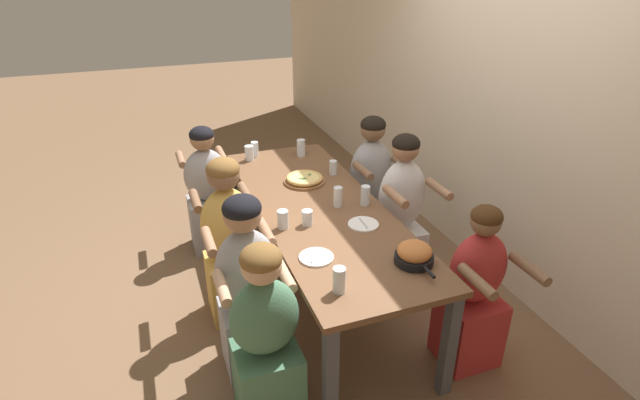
{
  "coord_description": "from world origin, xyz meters",
  "views": [
    {
      "loc": [
        2.87,
        -1.07,
        2.34
      ],
      "look_at": [
        0.0,
        0.0,
        0.8
      ],
      "focal_mm": 28.0,
      "sensor_mm": 36.0,
      "label": 1
    }
  ],
  "objects_px": {
    "empty_plate_b": "(316,257)",
    "drinking_glass_i": "(255,150)",
    "drinking_glass_e": "(249,154)",
    "diner_far_center": "(400,217)",
    "drinking_glass_b": "(283,221)",
    "drinking_glass_d": "(339,281)",
    "diner_near_left": "(208,194)",
    "pizza_board_main": "(304,179)",
    "skillet_bowl": "(414,254)",
    "drinking_glass_h": "(338,197)",
    "diner_far_right": "(474,295)",
    "drinking_glass_f": "(307,219)",
    "drinking_glass_c": "(301,149)",
    "diner_near_center": "(230,245)",
    "diner_near_right": "(266,342)",
    "drinking_glass_g": "(333,168)",
    "empty_plate_a": "(363,224)",
    "diner_far_midleft": "(370,190)",
    "diner_near_midright": "(248,292)",
    "drinking_glass_a": "(365,197)"
  },
  "relations": [
    {
      "from": "empty_plate_b",
      "to": "drinking_glass_i",
      "type": "distance_m",
      "value": 1.68
    },
    {
      "from": "drinking_glass_e",
      "to": "diner_far_center",
      "type": "bearing_deg",
      "value": 41.43
    },
    {
      "from": "drinking_glass_b",
      "to": "drinking_glass_d",
      "type": "bearing_deg",
      "value": 6.36
    },
    {
      "from": "empty_plate_b",
      "to": "drinking_glass_e",
      "type": "xyz_separation_m",
      "value": [
        -1.61,
        -0.01,
        0.05
      ]
    },
    {
      "from": "drinking_glass_e",
      "to": "diner_near_left",
      "type": "distance_m",
      "value": 0.48
    },
    {
      "from": "pizza_board_main",
      "to": "drinking_glass_e",
      "type": "distance_m",
      "value": 0.66
    },
    {
      "from": "skillet_bowl",
      "to": "drinking_glass_h",
      "type": "relative_size",
      "value": 2.24
    },
    {
      "from": "diner_far_right",
      "to": "drinking_glass_b",
      "type": "bearing_deg",
      "value": -37.37
    },
    {
      "from": "drinking_glass_f",
      "to": "pizza_board_main",
      "type": "bearing_deg",
      "value": 162.85
    },
    {
      "from": "drinking_glass_c",
      "to": "drinking_glass_d",
      "type": "relative_size",
      "value": 1.02
    },
    {
      "from": "drinking_glass_h",
      "to": "drinking_glass_i",
      "type": "distance_m",
      "value": 1.16
    },
    {
      "from": "diner_near_center",
      "to": "diner_near_right",
      "type": "height_order",
      "value": "diner_near_center"
    },
    {
      "from": "empty_plate_b",
      "to": "drinking_glass_f",
      "type": "relative_size",
      "value": 1.99
    },
    {
      "from": "drinking_glass_b",
      "to": "drinking_glass_e",
      "type": "height_order",
      "value": "drinking_glass_e"
    },
    {
      "from": "drinking_glass_f",
      "to": "drinking_glass_g",
      "type": "relative_size",
      "value": 0.9
    },
    {
      "from": "drinking_glass_e",
      "to": "diner_near_right",
      "type": "relative_size",
      "value": 0.11
    },
    {
      "from": "empty_plate_a",
      "to": "drinking_glass_b",
      "type": "distance_m",
      "value": 0.52
    },
    {
      "from": "pizza_board_main",
      "to": "drinking_glass_c",
      "type": "height_order",
      "value": "drinking_glass_c"
    },
    {
      "from": "diner_near_left",
      "to": "diner_near_right",
      "type": "distance_m",
      "value": 1.9
    },
    {
      "from": "pizza_board_main",
      "to": "drinking_glass_f",
      "type": "xyz_separation_m",
      "value": [
        0.63,
        -0.19,
        0.02
      ]
    },
    {
      "from": "drinking_glass_h",
      "to": "diner_far_midleft",
      "type": "relative_size",
      "value": 0.12
    },
    {
      "from": "empty_plate_b",
      "to": "diner_near_right",
      "type": "xyz_separation_m",
      "value": [
        0.31,
        -0.39,
        -0.25
      ]
    },
    {
      "from": "drinking_glass_e",
      "to": "diner_far_right",
      "type": "height_order",
      "value": "diner_far_right"
    },
    {
      "from": "empty_plate_a",
      "to": "empty_plate_b",
      "type": "height_order",
      "value": "same"
    },
    {
      "from": "drinking_glass_b",
      "to": "diner_far_midleft",
      "type": "xyz_separation_m",
      "value": [
        -0.71,
        0.96,
        -0.26
      ]
    },
    {
      "from": "drinking_glass_d",
      "to": "drinking_glass_i",
      "type": "distance_m",
      "value": 2.02
    },
    {
      "from": "drinking_glass_g",
      "to": "diner_near_right",
      "type": "xyz_separation_m",
      "value": [
        1.39,
        -0.93,
        -0.3
      ]
    },
    {
      "from": "drinking_glass_e",
      "to": "diner_near_right",
      "type": "bearing_deg",
      "value": -11.16
    },
    {
      "from": "empty_plate_a",
      "to": "diner_far_right",
      "type": "bearing_deg",
      "value": 38.31
    },
    {
      "from": "drinking_glass_f",
      "to": "diner_far_center",
      "type": "height_order",
      "value": "diner_far_center"
    },
    {
      "from": "drinking_glass_b",
      "to": "drinking_glass_c",
      "type": "distance_m",
      "value": 1.25
    },
    {
      "from": "empty_plate_a",
      "to": "diner_near_midright",
      "type": "distance_m",
      "value": 0.85
    },
    {
      "from": "empty_plate_b",
      "to": "drinking_glass_i",
      "type": "xyz_separation_m",
      "value": [
        -1.68,
        0.05,
        0.05
      ]
    },
    {
      "from": "drinking_glass_e",
      "to": "drinking_glass_g",
      "type": "relative_size",
      "value": 1.11
    },
    {
      "from": "drinking_glass_f",
      "to": "diner_far_right",
      "type": "height_order",
      "value": "diner_far_right"
    },
    {
      "from": "drinking_glass_e",
      "to": "drinking_glass_h",
      "type": "height_order",
      "value": "drinking_glass_h"
    },
    {
      "from": "drinking_glass_d",
      "to": "diner_near_midright",
      "type": "relative_size",
      "value": 0.12
    },
    {
      "from": "diner_near_midright",
      "to": "diner_near_right",
      "type": "xyz_separation_m",
      "value": [
        0.39,
        0.0,
        -0.04
      ]
    },
    {
      "from": "empty_plate_b",
      "to": "drinking_glass_i",
      "type": "bearing_deg",
      "value": 178.29
    },
    {
      "from": "diner_near_midright",
      "to": "empty_plate_a",
      "type": "bearing_deg",
      "value": 12.12
    },
    {
      "from": "diner_far_midleft",
      "to": "diner_near_right",
      "type": "distance_m",
      "value": 1.91
    },
    {
      "from": "empty_plate_b",
      "to": "diner_far_center",
      "type": "height_order",
      "value": "diner_far_center"
    },
    {
      "from": "drinking_glass_a",
      "to": "diner_near_right",
      "type": "height_order",
      "value": "diner_near_right"
    },
    {
      "from": "diner_near_left",
      "to": "diner_near_center",
      "type": "relative_size",
      "value": 0.92
    },
    {
      "from": "pizza_board_main",
      "to": "drinking_glass_e",
      "type": "relative_size",
      "value": 2.49
    },
    {
      "from": "drinking_glass_f",
      "to": "diner_near_midright",
      "type": "bearing_deg",
      "value": -57.17
    },
    {
      "from": "diner_far_center",
      "to": "drinking_glass_e",
      "type": "bearing_deg",
      "value": -48.57
    },
    {
      "from": "pizza_board_main",
      "to": "drinking_glass_a",
      "type": "distance_m",
      "value": 0.57
    },
    {
      "from": "drinking_glass_c",
      "to": "drinking_glass_b",
      "type": "bearing_deg",
      "value": -23.65
    },
    {
      "from": "drinking_glass_i",
      "to": "diner_near_center",
      "type": "height_order",
      "value": "diner_near_center"
    }
  ]
}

